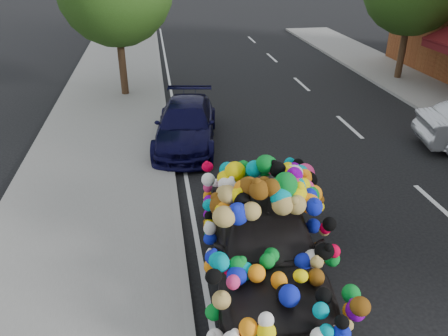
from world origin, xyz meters
name	(u,v)px	position (x,y,z in m)	size (l,w,h in m)	color
ground	(287,221)	(0.00, 0.00, 0.00)	(100.00, 100.00, 0.00)	black
sidewalk	(82,238)	(-4.30, 0.00, 0.06)	(4.00, 60.00, 0.12)	gray
kerb	(178,229)	(-2.35, 0.00, 0.07)	(0.15, 60.00, 0.13)	gray
lane_markings	(439,207)	(3.60, 0.00, 0.01)	(6.00, 50.00, 0.01)	silver
plush_art_car	(265,219)	(-0.91, -1.49, 1.12)	(2.64, 4.91, 2.19)	black
navy_sedan	(186,124)	(-1.80, 4.50, 0.61)	(1.72, 4.22, 1.23)	black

